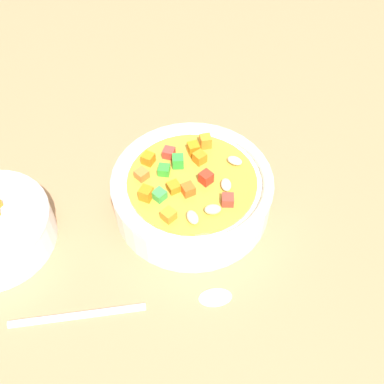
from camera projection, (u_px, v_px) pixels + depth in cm
name	position (u px, v px, depth cm)	size (l,w,h in cm)	color
ground_plane	(192.00, 211.00, 57.48)	(140.00, 140.00, 2.00)	#9E754F
soup_bowl_main	(192.00, 191.00, 54.37)	(18.99, 18.99, 6.52)	white
spoon	(136.00, 306.00, 47.82)	(12.34, 21.37, 0.90)	silver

